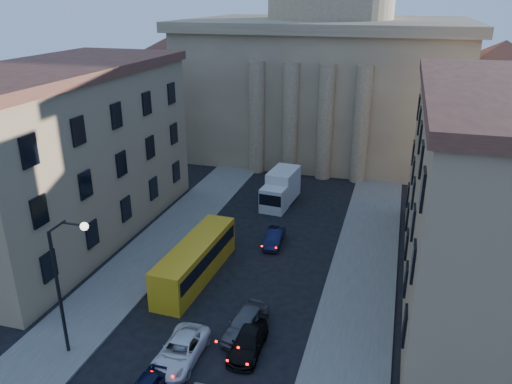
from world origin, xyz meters
TOP-DOWN VIEW (x-y plane):
  - sidewalk_left at (-8.50, 18.00)m, footprint 5.00×60.00m
  - sidewalk_right at (8.50, 18.00)m, footprint 5.00×60.00m
  - church at (0.00, 55.47)m, footprint 68.02×28.76m
  - building_left at (-17.00, 22.00)m, footprint 11.60×26.60m
  - building_right at (17.00, 22.00)m, footprint 11.60×26.60m
  - street_lamp at (-6.97, 8.00)m, footprint 2.62×0.44m
  - car_left_mid at (-0.80, 9.25)m, footprint 2.23×4.81m
  - car_right_mid at (2.71, 11.18)m, footprint 1.83×4.34m
  - car_right_far at (2.07, 12.70)m, footprint 2.26×4.65m
  - car_right_distant at (0.80, 24.85)m, footprint 1.56×3.93m
  - city_bus at (-3.50, 18.06)m, footprint 2.74×10.28m
  - box_truck at (-0.84, 33.76)m, footprint 2.94×6.29m

SIDE VIEW (x-z plane):
  - sidewalk_left at x=-8.50m, z-range 0.00..0.15m
  - sidewalk_right at x=8.50m, z-range 0.00..0.15m
  - car_right_mid at x=2.71m, z-range 0.00..1.25m
  - car_right_distant at x=0.80m, z-range 0.00..1.27m
  - car_left_mid at x=-0.80m, z-range 0.00..1.33m
  - car_right_far at x=2.07m, z-range 0.00..1.53m
  - city_bus at x=-3.50m, z-range 0.11..2.98m
  - box_truck at x=-0.84m, z-range -0.09..3.26m
  - street_lamp at x=-6.97m, z-range 0.87..9.70m
  - building_left at x=-17.00m, z-range 0.07..14.77m
  - building_right at x=17.00m, z-range 0.07..14.77m
  - church at x=0.00m, z-range -6.42..30.18m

